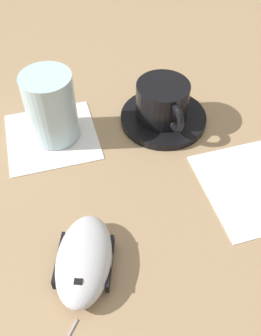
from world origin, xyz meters
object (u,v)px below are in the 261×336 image
(coffee_cup, at_px, (163,102))
(drinking_glass, at_px, (51,107))
(computer_mouse, at_px, (84,259))
(saucer, at_px, (163,118))

(coffee_cup, bearing_deg, drinking_glass, 66.97)
(coffee_cup, bearing_deg, computer_mouse, 124.27)
(coffee_cup, xyz_separation_m, drinking_glass, (0.07, 0.15, 0.01))
(saucer, bearing_deg, drinking_glass, 67.31)
(saucer, xyz_separation_m, coffee_cup, (0.00, 0.00, 0.03))
(drinking_glass, bearing_deg, computer_mouse, 162.13)
(saucer, relative_size, computer_mouse, 1.04)
(saucer, height_order, computer_mouse, computer_mouse)
(saucer, relative_size, coffee_cup, 1.26)
(saucer, bearing_deg, computer_mouse, 123.81)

